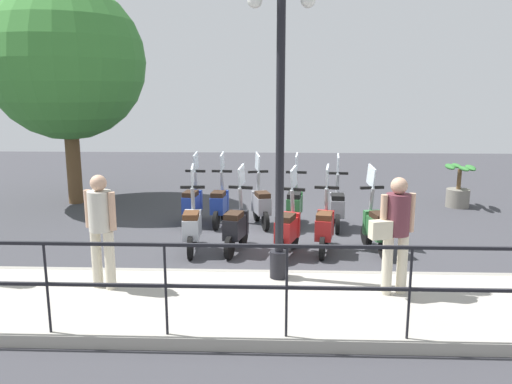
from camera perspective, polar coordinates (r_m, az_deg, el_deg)
The scene contains 18 objects.
ground_plane at distance 9.76m, azimuth 2.90°, elevation -5.44°, with size 28.00×28.00×0.00m, color #38383D.
promenade_walkway at distance 6.77m, azimuth 3.24°, elevation -12.59°, with size 2.20×20.00×0.15m.
fence_railing at distance 5.49m, azimuth 3.54°, elevation -9.20°, with size 0.04×16.03×1.07m.
lamp_post_near at distance 6.98m, azimuth 2.77°, elevation 5.30°, with size 0.26×0.90×4.36m.
pedestrian_with_bag at distance 6.83m, azimuth 15.66°, elevation -3.86°, with size 0.42×0.63×1.59m.
pedestrian_distant at distance 7.10m, azimuth -17.31°, elevation -3.38°, with size 0.41×0.47×1.59m.
tree_large at distance 13.45m, azimuth -20.87°, elevation 13.73°, with size 3.84×3.84×5.47m.
potted_palm at distance 13.34m, azimuth 22.12°, elevation 0.28°, with size 1.06×0.66×1.05m.
scooter_near_0 at distance 9.11m, azimuth 13.60°, elevation -3.83°, with size 1.22×0.49×1.54m.
scooter_near_1 at distance 8.94m, azimuth 7.85°, elevation -3.90°, with size 1.22×0.48×1.54m.
scooter_near_2 at distance 8.74m, azimuth 3.67°, elevation -4.17°, with size 1.20×0.55×1.54m.
scooter_near_3 at distance 8.89m, azimuth -2.26°, elevation -3.89°, with size 1.22×0.50×1.54m.
scooter_near_4 at distance 8.96m, azimuth -7.32°, elevation -3.85°, with size 1.23×0.44×1.54m.
scooter_far_0 at distance 10.54m, azimuth 9.26°, elevation -1.59°, with size 1.23×0.44×1.54m.
scooter_far_1 at distance 10.56m, azimuth 4.43°, elevation -1.44°, with size 1.23×0.45×1.54m.
scooter_far_2 at distance 10.62m, azimuth 0.57°, elevation -1.34°, with size 1.21×0.52×1.54m.
scooter_far_3 at distance 10.70m, azimuth -4.16°, elevation -1.27°, with size 1.23×0.44×1.54m.
scooter_far_4 at distance 10.79m, azimuth -7.26°, elevation -1.23°, with size 1.23×0.44×1.54m.
Camera 1 is at (-9.34, 0.14, 2.83)m, focal length 35.00 mm.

